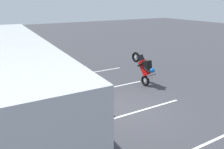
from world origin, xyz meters
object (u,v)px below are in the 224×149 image
spectator_left (85,81)px  spectator_centre (74,72)px  tour_bus (11,83)px  stunt_motorcycle (144,67)px  spectator_far_left (89,92)px  parked_motorcycle_silver (63,99)px

spectator_left → spectator_centre: (1.36, 0.03, 0.02)m
tour_bus → stunt_motorcycle: bearing=-84.5°
spectator_far_left → spectator_left: 1.29m
spectator_left → spectator_centre: bearing=1.3°
spectator_far_left → spectator_centre: 2.62m
spectator_far_left → spectator_centre: size_ratio=0.95×
spectator_far_left → stunt_motorcycle: (1.52, -4.02, 0.06)m
spectator_far_left → spectator_left: (1.24, -0.36, 0.04)m
spectator_centre → parked_motorcycle_silver: 2.06m
tour_bus → spectator_far_left: bearing=-107.4°
parked_motorcycle_silver → stunt_motorcycle: 4.90m
spectator_far_left → parked_motorcycle_silver: spectator_far_left is taller
parked_motorcycle_silver → stunt_motorcycle: (0.53, -4.84, 0.57)m
tour_bus → parked_motorcycle_silver: tour_bus is taller
spectator_far_left → parked_motorcycle_silver: 1.38m
spectator_left → spectator_far_left: bearing=163.6°
spectator_centre → parked_motorcycle_silver: spectator_centre is taller
spectator_centre → stunt_motorcycle: 3.84m
spectator_left → parked_motorcycle_silver: spectator_left is taller
tour_bus → spectator_centre: (1.73, -3.09, -0.59)m
parked_motorcycle_silver → spectator_centre: bearing=-35.6°
tour_bus → spectator_far_left: (-0.87, -2.76, -0.65)m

